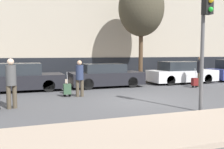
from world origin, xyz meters
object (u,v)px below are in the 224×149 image
trolley_center (67,89)px  traffic_light (205,25)px  pedestrian_center (80,76)px  bare_tree_near_crossing (141,8)px  pedestrian_left (11,80)px  parked_car_0 (20,78)px  parked_car_2 (182,73)px  parked_car_1 (106,76)px  trolley_right (195,82)px  pedestrian_right (200,70)px

trolley_center → traffic_light: bearing=-50.2°
pedestrian_center → trolley_center: 0.79m
pedestrian_center → bare_tree_near_crossing: bearing=53.5°
pedestrian_center → traffic_light: traffic_light is taller
pedestrian_left → bare_tree_near_crossing: (7.97, 6.14, 3.92)m
parked_car_0 → parked_car_2: parked_car_0 is taller
pedestrian_left → bare_tree_near_crossing: bare_tree_near_crossing is taller
parked_car_1 → bare_tree_near_crossing: (3.13, 1.84, 4.28)m
parked_car_0 → bare_tree_near_crossing: bearing=13.5°
parked_car_0 → pedestrian_center: (2.51, -2.68, 0.25)m
trolley_right → bare_tree_near_crossing: 6.17m
trolley_center → pedestrian_left: bearing=-142.1°
trolley_center → bare_tree_near_crossing: bearing=37.5°
parked_car_2 → pedestrian_left: (-9.98, -4.31, 0.34)m
pedestrian_center → bare_tree_near_crossing: size_ratio=0.24×
parked_car_1 → pedestrian_left: bearing=-138.4°
parked_car_1 → trolley_center: 3.70m
traffic_light → bare_tree_near_crossing: 9.30m
parked_car_1 → trolley_center: (-2.63, -2.58, -0.29)m
pedestrian_center → trolley_right: bearing=18.2°
parked_car_2 → bare_tree_near_crossing: size_ratio=0.66×
trolley_right → trolley_center: bearing=-175.6°
bare_tree_near_crossing → parked_car_0: bearing=-166.5°
pedestrian_center → pedestrian_right: pedestrian_right is taller
parked_car_2 → pedestrian_center: 7.73m
pedestrian_center → trolley_center: pedestrian_center is taller
parked_car_0 → pedestrian_right: pedestrian_right is taller
parked_car_1 → pedestrian_center: bearing=-127.9°
trolley_center → parked_car_0: bearing=127.5°
traffic_light → trolley_right: bearing=54.4°
trolley_right → pedestrian_right: bearing=22.7°
traffic_light → pedestrian_left: bearing=155.5°
pedestrian_right → pedestrian_center: bearing=164.4°
parked_car_2 → pedestrian_right: (-0.06, -1.82, 0.33)m
parked_car_0 → traffic_light: 9.20m
pedestrian_right → traffic_light: size_ratio=0.44×
bare_tree_near_crossing → pedestrian_right: bearing=-61.9°
pedestrian_left → traffic_light: 6.70m
parked_car_0 → parked_car_2: bearing=0.2°
trolley_right → parked_car_1: bearing=156.1°
trolley_center → trolley_right: trolley_center is taller
pedestrian_left → trolley_right: size_ratio=1.61×
parked_car_2 → traffic_light: bearing=-120.5°
pedestrian_left → pedestrian_right: 10.23m
traffic_light → trolley_center: bearing=129.8°
parked_car_2 → trolley_right: (-0.57, -2.04, -0.32)m
parked_car_1 → pedestrian_center: 3.43m
parked_car_1 → pedestrian_right: 5.41m
trolley_right → traffic_light: 6.56m
parked_car_2 → trolley_center: bearing=-161.6°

